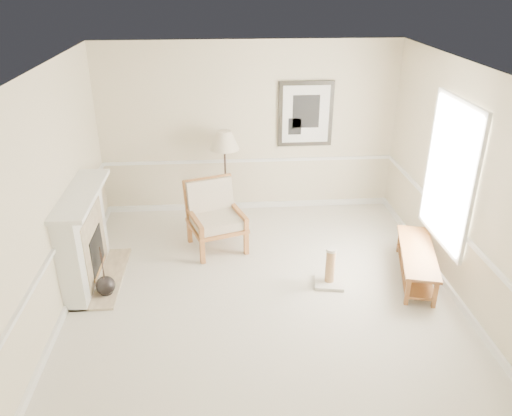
{
  "coord_description": "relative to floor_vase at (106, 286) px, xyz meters",
  "views": [
    {
      "loc": [
        -0.49,
        -5.38,
        3.87
      ],
      "look_at": [
        -0.03,
        0.7,
        0.96
      ],
      "focal_mm": 35.0,
      "sensor_mm": 36.0,
      "label": 1
    }
  ],
  "objects": [
    {
      "name": "fireplace",
      "position": [
        -0.3,
        0.4,
        0.51
      ],
      "size": [
        0.64,
        1.64,
        1.31
      ],
      "color": "white",
      "rests_on": "ground"
    },
    {
      "name": "floor_vase",
      "position": [
        0.0,
        0.0,
        0.0
      ],
      "size": [
        0.25,
        0.25,
        0.74
      ],
      "rotation": [
        0.0,
        0.0,
        -0.38
      ],
      "color": "black",
      "rests_on": "ground"
    },
    {
      "name": "armchair",
      "position": [
        1.43,
        1.24,
        0.42
      ],
      "size": [
        0.99,
        1.03,
        1.03
      ],
      "rotation": [
        0.0,
        0.0,
        0.32
      ],
      "color": "olive",
      "rests_on": "ground"
    },
    {
      "name": "scratching_post",
      "position": [
        2.98,
        0.03,
        0.04
      ],
      "size": [
        0.45,
        0.45,
        0.55
      ],
      "rotation": [
        0.0,
        0.0,
        -0.17
      ],
      "color": "silver",
      "rests_on": "ground"
    },
    {
      "name": "ground",
      "position": [
        2.05,
        -0.2,
        -0.14
      ],
      "size": [
        5.5,
        5.5,
        0.0
      ],
      "primitive_type": "plane",
      "color": "silver",
      "rests_on": "ground"
    },
    {
      "name": "floor_lamp",
      "position": [
        1.63,
        2.2,
        1.2
      ],
      "size": [
        0.48,
        0.48,
        1.53
      ],
      "rotation": [
        0.0,
        0.0,
        0.0
      ],
      "color": "black",
      "rests_on": "ground"
    },
    {
      "name": "room",
      "position": [
        2.18,
        -0.12,
        1.73
      ],
      "size": [
        5.04,
        5.54,
        2.92
      ],
      "color": "beige",
      "rests_on": "ground"
    },
    {
      "name": "bench",
      "position": [
        4.2,
        0.11,
        0.15
      ],
      "size": [
        0.8,
        1.54,
        0.42
      ],
      "rotation": [
        0.0,
        0.0,
        -0.26
      ],
      "color": "olive",
      "rests_on": "ground"
    }
  ]
}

